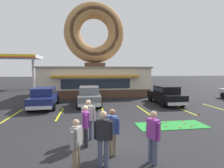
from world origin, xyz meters
TOP-DOWN VIEW (x-y plane):
  - ground_plane at (0.00, 0.00)m, footprint 160.00×160.00m
  - donut_shop_building at (0.45, 13.94)m, footprint 12.30×6.75m
  - putting_mat at (3.91, 1.42)m, footprint 3.71×1.42m
  - mini_donut_near_left at (4.85, 1.07)m, footprint 0.13×0.13m
  - mini_donut_near_right at (3.51, 1.74)m, footprint 0.13×0.13m
  - mini_donut_mid_left at (4.13, 0.93)m, footprint 0.13×0.13m
  - mini_donut_mid_centre at (3.82, 1.93)m, footprint 0.13×0.13m
  - mini_donut_mid_right at (4.94, 2.02)m, footprint 0.13×0.13m
  - mini_donut_far_left at (3.49, 1.19)m, footprint 0.13×0.13m
  - mini_donut_far_centre at (2.45, 1.18)m, footprint 0.13×0.13m
  - mini_donut_far_right at (4.76, 1.54)m, footprint 0.13×0.13m
  - mini_donut_extra at (3.05, 0.90)m, footprint 0.13×0.13m
  - golf_ball at (3.24, 1.34)m, footprint 0.04×0.04m
  - putting_flag_pin at (5.55, 1.49)m, footprint 0.13×0.01m
  - car_grey at (-0.35, 7.70)m, footprint 2.00×4.57m
  - car_black at (6.34, 7.21)m, footprint 1.99×4.57m
  - car_navy at (-3.92, 7.25)m, footprint 2.16×4.65m
  - pedestrian_blue_sweater_man at (0.27, -1.31)m, footprint 0.47×0.43m
  - pedestrian_hooded_kid at (-0.53, 0.16)m, footprint 0.59×0.28m
  - pedestrian_leather_jacket_man at (1.47, -2.07)m, footprint 0.37×0.56m
  - pedestrian_clipboard_woman at (-0.64, -0.49)m, footprint 0.28×0.59m
  - pedestrian_beanie_man at (-0.11, -2.01)m, footprint 0.58×0.34m
  - pedestrian_crossing_woman at (-0.91, -2.11)m, footprint 0.36×0.56m
  - trash_bin at (-5.77, 11.30)m, footprint 0.57×0.57m
  - gas_station_canopy at (-12.29, 21.86)m, footprint 9.00×4.46m
  - parking_stripe_far_left at (-5.40, 5.00)m, footprint 0.12×3.60m
  - parking_stripe_left at (-2.40, 5.00)m, footprint 0.12×3.60m
  - parking_stripe_mid_left at (0.60, 5.00)m, footprint 0.12×3.60m
  - parking_stripe_centre at (3.60, 5.00)m, footprint 0.12×3.60m
  - parking_stripe_mid_right at (6.60, 5.00)m, footprint 0.12×3.60m
  - parking_stripe_right at (9.60, 5.00)m, footprint 0.12×3.60m

SIDE VIEW (x-z plane):
  - ground_plane at x=0.00m, z-range 0.00..0.00m
  - parking_stripe_far_left at x=-5.40m, z-range 0.00..0.01m
  - parking_stripe_left at x=-2.40m, z-range 0.00..0.01m
  - parking_stripe_mid_left at x=0.60m, z-range 0.00..0.01m
  - parking_stripe_centre at x=3.60m, z-range 0.00..0.01m
  - parking_stripe_mid_right at x=6.60m, z-range 0.00..0.01m
  - parking_stripe_right at x=9.60m, z-range 0.00..0.01m
  - putting_mat at x=3.91m, z-range 0.00..0.03m
  - mini_donut_near_left at x=4.85m, z-range 0.03..0.07m
  - mini_donut_near_right at x=3.51m, z-range 0.03..0.07m
  - mini_donut_mid_left at x=4.13m, z-range 0.03..0.07m
  - mini_donut_mid_centre at x=3.82m, z-range 0.03..0.07m
  - mini_donut_mid_right at x=4.94m, z-range 0.03..0.07m
  - mini_donut_far_left at x=3.49m, z-range 0.03..0.07m
  - mini_donut_far_centre at x=2.45m, z-range 0.03..0.07m
  - mini_donut_far_right at x=4.76m, z-range 0.03..0.07m
  - mini_donut_extra at x=3.05m, z-range 0.03..0.07m
  - golf_ball at x=3.24m, z-range 0.03..0.07m
  - putting_flag_pin at x=5.55m, z-range 0.16..0.71m
  - trash_bin at x=-5.77m, z-range 0.01..0.99m
  - pedestrian_crossing_woman at x=-0.91m, z-range 0.08..1.62m
  - car_grey at x=-0.35m, z-range 0.07..1.67m
  - car_black at x=6.34m, z-range 0.07..1.67m
  - car_navy at x=-3.92m, z-range 0.07..1.67m
  - pedestrian_clipboard_woman at x=-0.64m, z-range 0.08..1.69m
  - pedestrian_blue_sweater_man at x=0.27m, z-range 0.09..1.72m
  - pedestrian_leather_jacket_man at x=1.47m, z-range 0.09..1.79m
  - pedestrian_hooded_kid at x=-0.53m, z-range 0.10..1.83m
  - pedestrian_beanie_man at x=-0.11m, z-range 0.10..1.84m
  - donut_shop_building at x=0.45m, z-range -1.74..9.22m
  - gas_station_canopy at x=-12.29m, z-range 2.21..7.51m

